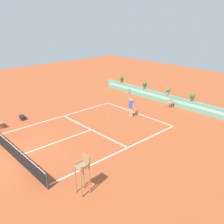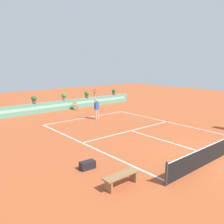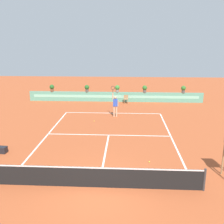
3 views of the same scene
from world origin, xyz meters
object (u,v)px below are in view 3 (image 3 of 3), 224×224
(ball_kid_chair, at_px, (126,99))
(potted_plant_left, at_px, (87,88))
(tennis_ball_near_baseline, at_px, (149,162))
(potted_plant_centre, at_px, (117,88))
(potted_plant_far_left, at_px, (52,88))
(potted_plant_far_right, at_px, (183,89))
(gear_bag, at_px, (0,150))
(potted_plant_right, at_px, (145,88))
(tennis_player, at_px, (115,104))
(tennis_ball_mid_court, at_px, (94,121))

(ball_kid_chair, bearing_deg, potted_plant_left, 169.78)
(tennis_ball_near_baseline, xyz_separation_m, potted_plant_centre, (-2.15, 13.91, 1.38))
(potted_plant_far_left, bearing_deg, potted_plant_far_right, 0.00)
(tennis_ball_near_baseline, height_order, potted_plant_left, potted_plant_left)
(ball_kid_chair, bearing_deg, gear_bag, -119.45)
(ball_kid_chair, height_order, potted_plant_right, potted_plant_right)
(gear_bag, bearing_deg, potted_plant_right, 55.86)
(tennis_player, distance_m, potted_plant_far_left, 8.85)
(tennis_player, height_order, tennis_ball_near_baseline, tennis_player)
(ball_kid_chair, relative_size, tennis_player, 0.33)
(tennis_ball_near_baseline, relative_size, potted_plant_right, 0.09)
(tennis_player, height_order, potted_plant_centre, tennis_player)
(tennis_player, bearing_deg, tennis_ball_mid_court, -137.96)
(tennis_player, height_order, potted_plant_left, tennis_player)
(potted_plant_right, xyz_separation_m, potted_plant_left, (-5.96, 0.00, 0.00))
(ball_kid_chair, xyz_separation_m, potted_plant_far_right, (5.82, 0.73, 0.93))
(ball_kid_chair, relative_size, tennis_ball_mid_court, 12.50)
(tennis_player, height_order, tennis_ball_mid_court, tennis_player)
(tennis_player, distance_m, potted_plant_right, 6.25)
(tennis_ball_near_baseline, bearing_deg, potted_plant_centre, 98.77)
(tennis_ball_mid_court, relative_size, potted_plant_far_left, 0.09)
(potted_plant_right, height_order, potted_plant_left, same)
(tennis_ball_mid_court, bearing_deg, potted_plant_left, 102.76)
(tennis_player, relative_size, tennis_ball_near_baseline, 38.01)
(gear_bag, height_order, potted_plant_left, potted_plant_left)
(tennis_ball_near_baseline, distance_m, potted_plant_centre, 14.14)
(potted_plant_far_right, bearing_deg, potted_plant_centre, 180.00)
(ball_kid_chair, xyz_separation_m, potted_plant_far_left, (-7.74, 0.73, 0.93))
(potted_plant_right, bearing_deg, ball_kid_chair, -159.00)
(gear_bag, relative_size, potted_plant_centre, 0.97)
(potted_plant_right, height_order, potted_plant_far_left, same)
(ball_kid_chair, distance_m, tennis_ball_mid_court, 6.76)
(tennis_player, distance_m, potted_plant_far_right, 8.73)
(tennis_ball_mid_court, bearing_deg, gear_bag, -126.50)
(ball_kid_chair, height_order, potted_plant_far_left, potted_plant_far_left)
(potted_plant_right, bearing_deg, potted_plant_far_left, 180.00)
(potted_plant_centre, height_order, potted_plant_far_right, same)
(gear_bag, distance_m, potted_plant_left, 13.53)
(potted_plant_centre, relative_size, potted_plant_left, 1.00)
(tennis_ball_near_baseline, xyz_separation_m, potted_plant_right, (0.66, 13.91, 1.38))
(potted_plant_centre, bearing_deg, potted_plant_left, 180.00)
(tennis_ball_mid_court, relative_size, potted_plant_centre, 0.09)
(gear_bag, bearing_deg, tennis_player, 51.00)
(tennis_player, xyz_separation_m, potted_plant_left, (-3.17, 5.58, 0.36))
(tennis_player, distance_m, tennis_ball_near_baseline, 8.65)
(gear_bag, height_order, tennis_player, tennis_player)
(tennis_ball_near_baseline, height_order, potted_plant_centre, potted_plant_centre)
(ball_kid_chair, relative_size, tennis_ball_near_baseline, 12.50)
(potted_plant_left, bearing_deg, tennis_ball_mid_court, -77.24)
(tennis_ball_mid_court, bearing_deg, potted_plant_far_right, 40.23)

